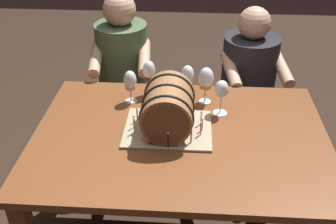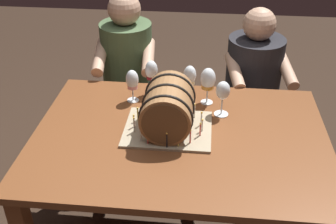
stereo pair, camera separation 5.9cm
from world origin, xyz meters
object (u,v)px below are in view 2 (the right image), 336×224
barrel_cake (168,109)px  person_seated_left (129,90)px  wine_glass_red (151,72)px  wine_glass_white (190,77)px  wine_glass_amber (208,80)px  wine_glass_rose (132,81)px  dining_table (180,153)px  wine_glass_empty (223,92)px  person_seated_right (250,99)px

barrel_cake → person_seated_left: (-0.34, 0.76, -0.33)m
wine_glass_red → wine_glass_white: 0.20m
wine_glass_amber → wine_glass_white: bearing=147.4°
wine_glass_rose → wine_glass_amber: 0.39m
wine_glass_rose → wine_glass_red: (0.09, 0.08, 0.02)m
dining_table → wine_glass_rose: 0.45m
wine_glass_red → wine_glass_empty: size_ratio=1.06×
wine_glass_amber → person_seated_right: 0.67m
wine_glass_empty → wine_glass_amber: size_ratio=0.93×
dining_table → wine_glass_amber: 0.41m
wine_glass_rose → wine_glass_white: same height
barrel_cake → wine_glass_amber: 0.33m
person_seated_left → person_seated_right: bearing=0.0°
wine_glass_rose → wine_glass_amber: (0.39, 0.02, 0.02)m
wine_glass_rose → wine_glass_white: 0.30m
wine_glass_red → wine_glass_amber: 0.31m
dining_table → wine_glass_red: size_ratio=7.01×
wine_glass_red → wine_glass_empty: 0.41m
wine_glass_rose → dining_table: bearing=-46.9°
wine_glass_white → person_seated_right: person_seated_right is taller
barrel_cake → wine_glass_amber: barrel_cake is taller
wine_glass_red → wine_glass_rose: bearing=-136.8°
wine_glass_empty → dining_table: bearing=-133.7°
person_seated_right → person_seated_left: bearing=-180.0°
person_seated_right → wine_glass_empty: bearing=-109.4°
barrel_cake → wine_glass_white: bearing=76.5°
wine_glass_rose → person_seated_right: person_seated_right is taller
wine_glass_empty → wine_glass_white: bearing=135.1°
wine_glass_rose → person_seated_left: person_seated_left is taller
wine_glass_amber → person_seated_right: (0.28, 0.48, -0.37)m
dining_table → wine_glass_empty: 0.36m
barrel_cake → wine_glass_amber: size_ratio=2.06×
person_seated_right → wine_glass_red: bearing=-144.2°
dining_table → person_seated_right: bearing=63.2°
barrel_cake → person_seated_right: (0.46, 0.76, -0.36)m
dining_table → wine_glass_red: 0.48m
wine_glass_rose → person_seated_left: bearing=104.3°
wine_glass_empty → person_seated_right: (0.21, 0.59, -0.37)m
barrel_cake → person_seated_left: 0.90m
wine_glass_red → wine_glass_amber: wine_glass_amber is taller
wine_glass_red → person_seated_right: size_ratio=0.18×
wine_glass_white → person_seated_left: bearing=134.8°
dining_table → wine_glass_amber: (0.12, 0.31, 0.24)m
wine_glass_white → barrel_cake: bearing=-103.5°
wine_glass_amber → person_seated_left: 0.79m
person_seated_left → wine_glass_white: bearing=-45.2°
dining_table → person_seated_left: person_seated_left is taller
wine_glass_rose → person_seated_right: (0.67, 0.50, -0.36)m
person_seated_left → person_seated_right: (0.80, 0.00, -0.02)m
wine_glass_empty → person_seated_left: size_ratio=0.16×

